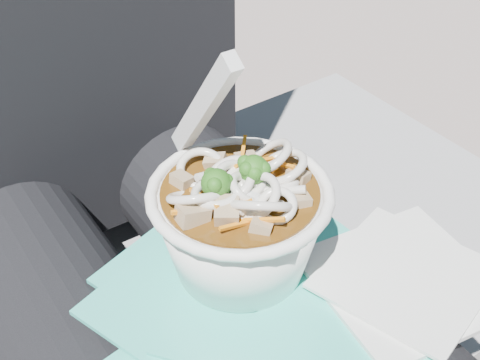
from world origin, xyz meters
TOP-DOWN VIEW (x-y plane):
  - lap at (0.00, 0.00)m, footprint 0.33×0.48m
  - person_body at (-0.00, 0.09)m, footprint 0.34×0.94m
  - plastic_bag at (0.01, -0.04)m, footprint 0.26×0.29m
  - napkins at (0.12, -0.08)m, footprint 0.14×0.14m
  - udon_bowl at (0.03, 0.01)m, footprint 0.16×0.16m

SIDE VIEW (x-z plane):
  - lap at x=0.00m, z-range 0.45..0.59m
  - person_body at x=0.00m, z-range 0.05..1.04m
  - plastic_bag at x=0.01m, z-range 0.59..0.61m
  - napkins at x=0.12m, z-range 0.61..0.62m
  - udon_bowl at x=0.03m, z-range 0.57..0.75m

